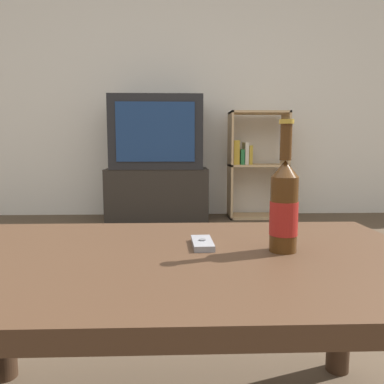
# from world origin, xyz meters

# --- Properties ---
(back_wall) EXTENTS (8.00, 0.05, 2.60)m
(back_wall) POSITION_xyz_m (0.00, 3.02, 1.30)
(back_wall) COLOR silver
(back_wall) RESTS_ON ground_plane
(coffee_table) EXTENTS (1.15, 0.68, 0.47)m
(coffee_table) POSITION_xyz_m (0.00, 0.00, 0.40)
(coffee_table) COLOR #422B1C
(coffee_table) RESTS_ON ground_plane
(tv_stand) EXTENTS (0.94, 0.44, 0.49)m
(tv_stand) POSITION_xyz_m (-0.19, 2.73, 0.25)
(tv_stand) COLOR #28231E
(tv_stand) RESTS_ON ground_plane
(television) EXTENTS (0.84, 0.46, 0.66)m
(television) POSITION_xyz_m (-0.19, 2.73, 0.82)
(television) COLOR black
(television) RESTS_ON tv_stand
(bookshelf) EXTENTS (0.56, 0.30, 1.03)m
(bookshelf) POSITION_xyz_m (0.75, 2.81, 0.54)
(bookshelf) COLOR tan
(bookshelf) RESTS_ON ground_plane
(beer_bottle) EXTENTS (0.06, 0.06, 0.30)m
(beer_bottle) POSITION_xyz_m (0.26, 0.02, 0.57)
(beer_bottle) COLOR #47280F
(beer_bottle) RESTS_ON coffee_table
(cell_phone) EXTENTS (0.05, 0.12, 0.02)m
(cell_phone) POSITION_xyz_m (0.07, 0.06, 0.47)
(cell_phone) COLOR gray
(cell_phone) RESTS_ON coffee_table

